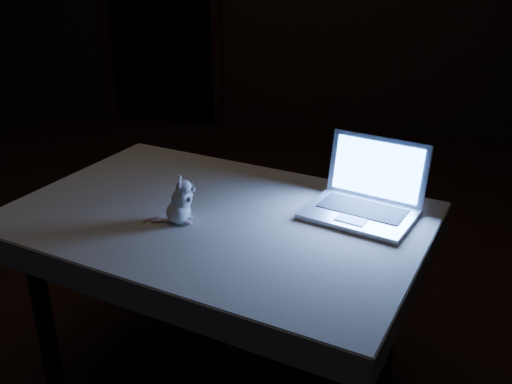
# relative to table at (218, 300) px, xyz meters

# --- Properties ---
(floor) EXTENTS (5.00, 5.00, 0.00)m
(floor) POSITION_rel_table_xyz_m (-0.23, 0.52, -0.33)
(floor) COLOR black
(floor) RESTS_ON ground
(table) EXTENTS (1.40, 1.10, 0.66)m
(table) POSITION_rel_table_xyz_m (0.00, 0.00, 0.00)
(table) COLOR black
(table) RESTS_ON floor
(tablecloth) EXTENTS (1.59, 1.40, 0.09)m
(tablecloth) POSITION_rel_table_xyz_m (0.09, -0.00, 0.29)
(tablecloth) COLOR beige
(tablecloth) RESTS_ON table
(laptop) EXTENTS (0.42, 0.39, 0.23)m
(laptop) POSITION_rel_table_xyz_m (0.46, 0.07, 0.45)
(laptop) COLOR silver
(laptop) RESTS_ON tablecloth
(plush_mouse) EXTENTS (0.15, 0.15, 0.15)m
(plush_mouse) POSITION_rel_table_xyz_m (-0.10, -0.08, 0.41)
(plush_mouse) COLOR silver
(plush_mouse) RESTS_ON tablecloth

